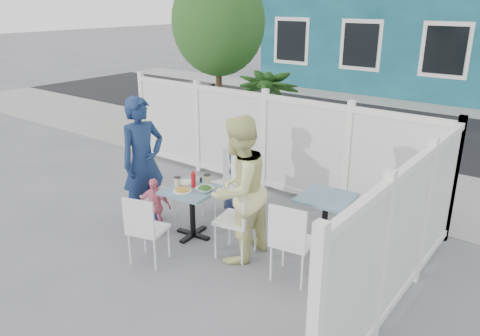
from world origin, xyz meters
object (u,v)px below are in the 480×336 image
Objects in this scene: main_table at (192,200)px; chair_near at (144,226)px; spare_table at (326,208)px; chair_back at (224,180)px; toddler at (154,206)px; chair_right at (242,214)px; man at (143,162)px; utility_cabinet at (196,112)px; chair_left at (151,186)px; boy at (237,180)px; woman at (238,190)px.

main_table is 0.80× the size of chair_near.
spare_table is 0.71× the size of chair_back.
toddler is (-0.50, 0.62, -0.12)m from chair_near.
chair_back is at bearing 37.93° from chair_right.
spare_table is 0.39× the size of man.
toddler is at bearing -56.01° from utility_cabinet.
spare_table is 1.56m from chair_back.
chair_left is 1.19m from chair_near.
man is 0.65m from toddler.
chair_back is at bearing 43.48° from toddler.
chair_near is (0.05, -0.86, -0.02)m from main_table.
spare_table is 2.53m from man.
chair_back is (-0.88, 0.74, -0.00)m from chair_right.
boy reaches higher than chair_near.
utility_cabinet is 0.65× the size of man.
woman is (0.76, 0.81, 0.38)m from chair_near.
toddler is at bearing -151.77° from main_table.
chair_near is 0.80m from toddler.
man reaches higher than chair_left.
chair_near is at bearing 103.85° from boy.
chair_right is 0.32m from woman.
toddler is at bearing -81.88° from woman.
toddler is at bearing 113.23° from chair_near.
chair_left is at bearing -179.93° from main_table.
main_table is 0.54m from toddler.
utility_cabinet reaches higher than chair_back.
chair_left is 0.38m from man.
boy is (-0.81, 0.95, -0.05)m from chair_right.
utility_cabinet reaches higher than boy.
utility_cabinet is 4.33m from man.
chair_right reaches higher than spare_table.
chair_back is 1.20m from woman.
toddler is (0.36, -0.17, -0.51)m from man.
boy is (0.84, 1.01, -0.38)m from man.
toddler is at bearing 88.16° from chair_right.
boy reaches higher than main_table.
woman is (0.85, -0.78, 0.32)m from chair_back.
boy is (-0.79, 0.99, -0.37)m from woman.
spare_table is 0.79× the size of chair_near.
toddler is (-1.27, -0.19, -0.49)m from woman.
toddler is at bearing 41.51° from chair_left.
utility_cabinet is at bearing 102.44° from toddler.
chair_left is at bearing -159.98° from spare_table.
woman is 1.31m from boy.
utility_cabinet is 4.13m from boy.
chair_near is at bearing 32.89° from chair_left.
main_table is 1.01× the size of spare_table.
utility_cabinet reaches higher than chair_right.
woman is (3.98, -3.60, 0.30)m from utility_cabinet.
man reaches higher than chair_near.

